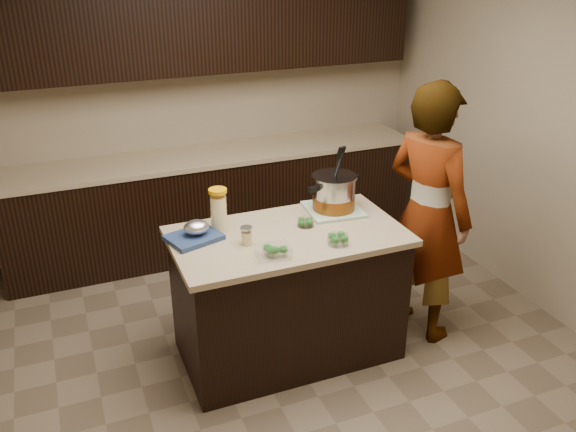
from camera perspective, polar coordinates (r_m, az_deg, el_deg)
name	(u,v)px	position (r m, az deg, el deg)	size (l,w,h in m)	color
ground_plane	(288,350)	(4.30, 0.00, -12.46)	(4.00, 4.00, 0.00)	brown
room_shell	(288,106)	(3.54, 0.00, 10.29)	(4.04, 4.04, 2.72)	tan
back_cabinets	(213,147)	(5.34, -7.05, 6.44)	(3.60, 0.63, 2.33)	black
island	(288,294)	(4.04, 0.00, -7.34)	(1.46, 0.81, 0.90)	black
dish_towel	(333,209)	(4.14, 4.27, 0.62)	(0.36, 0.36, 0.02)	#639466
stock_pot	(334,194)	(4.10, 4.32, 2.02)	(0.42, 0.37, 0.43)	#B7B7BC
lemonade_pitcher	(219,212)	(3.83, -6.50, 0.41)	(0.14, 0.14, 0.28)	beige
mason_jar	(247,236)	(3.68, -3.90, -1.88)	(0.08, 0.08, 0.12)	beige
broccoli_tub_left	(306,223)	(3.91, 1.66, -0.62)	(0.12, 0.12, 0.05)	silver
broccoli_tub_right	(338,240)	(3.69, 4.70, -2.23)	(0.17, 0.17, 0.06)	silver
broccoli_tub_rect	(273,252)	(3.54, -1.40, -3.38)	(0.21, 0.16, 0.07)	silver
blue_tray	(195,233)	(3.77, -8.71, -1.63)	(0.37, 0.33, 0.12)	navy
person	(428,214)	(4.19, 12.93, 0.22)	(0.66, 0.43, 1.81)	gray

